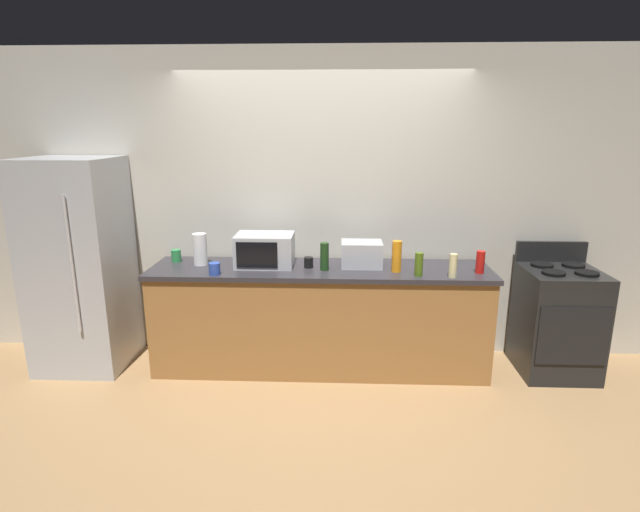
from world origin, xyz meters
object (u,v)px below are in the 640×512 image
mug_black (309,262)px  mug_blue (215,269)px  bottle_dish_soap (397,256)px  toaster_oven (362,254)px  bottle_hand_soap (453,266)px  bottle_hot_sauce (480,262)px  refrigerator (80,265)px  mug_green (176,256)px  stove_range (557,320)px  bottle_olive_oil (419,264)px  bottle_wine (324,256)px  paper_towel_roll (200,249)px  microwave (265,250)px

mug_black → mug_blue: mug_blue is taller
mug_black → bottle_dish_soap: bearing=-7.2°
toaster_oven → bottle_hand_soap: (0.70, -0.30, -0.01)m
toaster_oven → mug_black: toaster_oven is taller
bottle_hot_sauce → refrigerator: bearing=178.2°
mug_black → bottle_hot_sauce: bearing=-4.3°
mug_green → toaster_oven: bearing=-2.9°
bottle_hand_soap → mug_black: 1.17m
stove_range → bottle_hand_soap: bottle_hand_soap is taller
bottle_hand_soap → mug_black: bottle_hand_soap is taller
bottle_dish_soap → bottle_olive_oil: bottle_dish_soap is taller
bottle_dish_soap → mug_blue: size_ratio=2.68×
stove_range → bottle_wine: (-1.96, -0.07, 0.55)m
bottle_hot_sauce → bottle_hand_soap: bearing=-151.7°
bottle_dish_soap → bottle_wine: bearing=178.0°
paper_towel_roll → bottle_wine: (1.06, -0.12, -0.02)m
stove_range → microwave: (-2.47, 0.05, 0.57)m
paper_towel_roll → bottle_hand_soap: size_ratio=1.43×
paper_towel_roll → bottle_wine: bearing=-6.6°
stove_range → paper_towel_roll: 3.07m
mug_blue → bottle_dish_soap: bearing=5.6°
bottle_hand_soap → mug_blue: 1.88m
bottle_olive_oil → mug_green: size_ratio=1.79×
bottle_hot_sauce → mug_blue: size_ratio=1.90×
mug_black → mug_blue: 0.77m
bottle_hot_sauce → mug_black: bottle_hot_sauce is taller
bottle_dish_soap → paper_towel_roll: bearing=175.1°
refrigerator → bottle_hand_soap: size_ratio=9.52×
microwave → paper_towel_roll: same height
mug_black → bottle_hand_soap: bearing=-11.7°
bottle_dish_soap → bottle_hot_sauce: 0.67m
microwave → bottle_hot_sauce: size_ratio=2.65×
bottle_dish_soap → bottle_wine: (-0.58, 0.02, -0.01)m
mug_green → refrigerator: bearing=-169.8°
refrigerator → bottle_dish_soap: (2.67, -0.09, 0.13)m
microwave → bottle_hot_sauce: (1.76, -0.15, -0.04)m
bottle_olive_oil → bottle_dish_soap: bearing=144.8°
microwave → bottle_dish_soap: microwave is taller
bottle_hot_sauce → bottle_olive_oil: (-0.50, -0.10, 0.00)m
bottle_wine → bottle_hand_soap: bearing=-9.3°
microwave → bottle_olive_oil: bearing=-11.5°
stove_range → bottle_wine: size_ratio=4.69×
toaster_oven → mug_green: size_ratio=3.24×
bottle_hot_sauce → mug_blue: (-2.12, -0.13, -0.04)m
bottle_wine → toaster_oven: bearing=23.2°
paper_towel_roll → mug_black: (0.92, -0.05, -0.09)m
bottle_hand_soap → bottle_hot_sauce: 0.28m
refrigerator → mug_blue: size_ratio=18.93×
mug_green → mug_blue: (0.43, -0.38, -0.01)m
toaster_oven → mug_green: (-1.61, 0.08, -0.05)m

